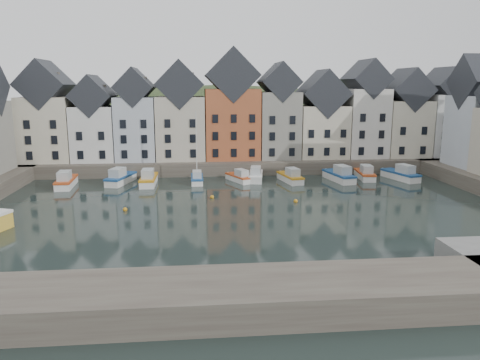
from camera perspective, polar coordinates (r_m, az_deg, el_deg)
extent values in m
plane|color=black|center=(51.26, 1.40, -4.27)|extent=(260.00, 260.00, 0.00)
cube|color=#433A33|center=(80.24, -1.15, 2.25)|extent=(90.00, 16.00, 2.00)
cube|color=#433A33|center=(30.20, -13.06, -14.21)|extent=(50.00, 6.00, 2.00)
ellipsoid|color=#29341A|center=(109.89, -2.14, -5.37)|extent=(153.60, 70.40, 64.00)
sphere|color=black|center=(100.36, -10.14, 8.37)|extent=(5.77, 5.77, 5.77)
sphere|color=black|center=(114.10, 10.32, 8.43)|extent=(5.27, 5.27, 5.27)
sphere|color=black|center=(110.02, 14.76, 8.00)|extent=(5.07, 5.07, 5.07)
sphere|color=black|center=(106.28, 5.57, 8.18)|extent=(5.01, 5.01, 5.01)
sphere|color=black|center=(110.49, -22.31, 6.86)|extent=(3.94, 3.94, 3.94)
sphere|color=black|center=(114.61, 12.07, 8.34)|extent=(5.21, 5.21, 5.21)
sphere|color=black|center=(108.05, -1.26, 8.55)|extent=(5.45, 5.45, 5.45)
sphere|color=black|center=(106.87, 18.87, 7.31)|extent=(4.49, 4.49, 4.49)
cube|color=beige|center=(80.70, -22.29, 5.77)|extent=(7.67, 8.00, 10.07)
cube|color=black|center=(80.40, -22.67, 10.68)|extent=(7.67, 8.16, 7.67)
cube|color=silver|center=(78.98, -17.18, 5.47)|extent=(6.56, 8.00, 8.61)
cube|color=black|center=(78.62, -17.44, 9.77)|extent=(6.56, 8.16, 6.56)
cube|color=#AEB7C1|center=(77.85, -12.47, 6.15)|extent=(6.20, 8.00, 10.02)
cube|color=black|center=(77.54, -12.69, 10.97)|extent=(6.20, 8.16, 6.20)
cube|color=#B7AF9B|center=(77.31, -7.22, 6.32)|extent=(7.70, 8.00, 10.08)
cube|color=black|center=(77.00, -7.35, 11.47)|extent=(7.70, 8.16, 7.70)
cube|color=#A5522F|center=(77.46, -1.00, 6.86)|extent=(8.69, 8.00, 11.28)
cube|color=black|center=(77.21, -1.03, 12.64)|extent=(8.69, 8.16, 8.69)
cube|color=gray|center=(78.45, 4.65, 6.70)|extent=(6.43, 8.00, 10.78)
cube|color=black|center=(78.18, 4.74, 11.81)|extent=(6.43, 8.16, 6.43)
cube|color=beige|center=(80.15, 9.81, 5.88)|extent=(7.88, 8.00, 8.56)
cube|color=black|center=(79.80, 9.97, 10.33)|extent=(7.88, 8.16, 7.88)
cube|color=beige|center=(82.27, 14.82, 6.76)|extent=(6.50, 8.00, 11.27)
cube|color=black|center=(82.03, 15.09, 11.80)|extent=(6.50, 8.16, 6.50)
cube|color=beige|center=(85.02, 19.25, 5.98)|extent=(7.23, 8.00, 9.32)
cube|color=black|center=(84.71, 19.54, 10.32)|extent=(7.23, 8.16, 7.23)
cube|color=silver|center=(88.05, 23.35, 6.18)|extent=(6.18, 8.00, 10.32)
cube|color=black|center=(87.78, 23.71, 10.52)|extent=(6.18, 8.16, 6.18)
sphere|color=#BF7F16|center=(58.65, -3.42, -2.10)|extent=(0.50, 0.50, 0.50)
sphere|color=#BF7F16|center=(56.97, 6.80, -2.57)|extent=(0.50, 0.50, 0.50)
sphere|color=#BF7F16|center=(54.37, -13.83, -3.52)|extent=(0.50, 0.50, 0.50)
cube|color=silver|center=(69.52, -20.40, -0.45)|extent=(2.39, 6.71, 1.21)
cube|color=#B04219|center=(69.39, -20.43, 0.08)|extent=(2.51, 6.85, 0.27)
cube|color=#A3AAAB|center=(68.32, -20.63, 0.46)|extent=(1.70, 2.73, 1.32)
cube|color=silver|center=(69.53, -14.30, -0.08)|extent=(3.75, 6.96, 1.22)
cube|color=navy|center=(69.40, -14.33, 0.46)|extent=(3.89, 7.12, 0.28)
cube|color=#A3AAAB|center=(68.39, -14.70, 0.85)|extent=(2.23, 2.99, 1.33)
cube|color=silver|center=(67.86, -11.05, -0.21)|extent=(2.03, 6.65, 1.22)
cube|color=#BF7F16|center=(67.74, -11.08, 0.34)|extent=(2.14, 6.78, 0.28)
cube|color=#A3AAAB|center=(66.64, -11.18, 0.73)|extent=(1.56, 2.66, 1.33)
cube|color=silver|center=(68.04, -5.25, -0.08)|extent=(1.64, 5.35, 0.98)
cube|color=navy|center=(67.94, -5.26, 0.36)|extent=(1.73, 5.46, 0.22)
cube|color=#A3AAAB|center=(67.05, -5.26, 0.68)|extent=(1.26, 2.14, 1.07)
cylinder|color=silver|center=(67.74, -5.34, 4.18)|extent=(0.12, 0.12, 9.78)
cube|color=silver|center=(68.73, -0.16, 0.09)|extent=(3.66, 5.53, 0.98)
cube|color=#B04219|center=(68.63, -0.16, 0.53)|extent=(3.78, 5.67, 0.22)
cube|color=#A3AAAB|center=(67.84, 0.18, 0.86)|extent=(2.02, 2.46, 1.07)
cube|color=silver|center=(69.62, 1.94, 0.27)|extent=(2.79, 6.36, 1.13)
cube|color=silver|center=(69.50, 1.95, 0.77)|extent=(2.91, 6.49, 0.26)
cube|color=#A3AAAB|center=(68.48, 1.93, 1.13)|extent=(1.80, 2.65, 1.23)
cube|color=silver|center=(68.87, 6.12, 0.08)|extent=(2.95, 6.34, 1.12)
cube|color=#BF7F16|center=(68.76, 6.13, 0.58)|extent=(3.07, 6.47, 0.25)
cube|color=#A3AAAB|center=(67.81, 6.43, 0.95)|extent=(1.86, 2.66, 1.22)
cube|color=silver|center=(70.71, 11.94, 0.23)|extent=(3.23, 7.14, 1.26)
cube|color=navy|center=(70.58, 11.96, 0.78)|extent=(3.37, 7.30, 0.29)
cube|color=#A3AAAB|center=(69.56, 12.37, 1.19)|extent=(2.06, 2.99, 1.38)
cube|color=silver|center=(73.25, 14.94, 0.45)|extent=(2.57, 6.41, 1.14)
cube|color=#B04219|center=(73.13, 14.97, 0.93)|extent=(2.69, 6.54, 0.26)
cube|color=#A3AAAB|center=(72.13, 15.17, 1.28)|extent=(1.73, 2.64, 1.25)
cube|color=silver|center=(74.11, 18.94, 0.36)|extent=(3.74, 7.01, 1.23)
cube|color=navy|center=(73.99, 18.97, 0.87)|extent=(3.88, 7.17, 0.28)
cube|color=#A3AAAB|center=(73.12, 19.51, 1.25)|extent=(2.23, 3.01, 1.34)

